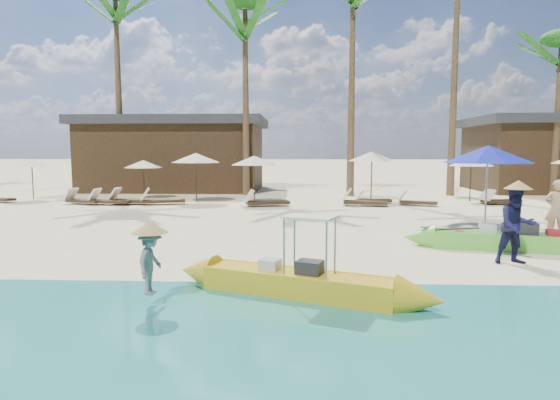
{
  "coord_description": "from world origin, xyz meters",
  "views": [
    {
      "loc": [
        -0.51,
        -10.59,
        2.34
      ],
      "look_at": [
        -1.04,
        2.0,
        1.02
      ],
      "focal_mm": 30.0,
      "sensor_mm": 36.0,
      "label": 1
    }
  ],
  "objects_px": {
    "tourist": "(557,210)",
    "blue_umbrella": "(488,154)",
    "green_canoe": "(506,240)",
    "yellow_canoe": "(298,283)"
  },
  "relations": [
    {
      "from": "tourist",
      "to": "blue_umbrella",
      "type": "bearing_deg",
      "value": 10.78
    },
    {
      "from": "green_canoe",
      "to": "blue_umbrella",
      "type": "height_order",
      "value": "blue_umbrella"
    },
    {
      "from": "green_canoe",
      "to": "yellow_canoe",
      "type": "xyz_separation_m",
      "value": [
        -4.94,
        -3.74,
        -0.01
      ]
    },
    {
      "from": "yellow_canoe",
      "to": "green_canoe",
      "type": "bearing_deg",
      "value": 58.64
    },
    {
      "from": "yellow_canoe",
      "to": "tourist",
      "type": "bearing_deg",
      "value": 58.53
    },
    {
      "from": "yellow_canoe",
      "to": "tourist",
      "type": "relative_size",
      "value": 3.04
    },
    {
      "from": "green_canoe",
      "to": "blue_umbrella",
      "type": "relative_size",
      "value": 2.09
    },
    {
      "from": "tourist",
      "to": "blue_umbrella",
      "type": "distance_m",
      "value": 2.28
    },
    {
      "from": "tourist",
      "to": "yellow_canoe",
      "type": "bearing_deg",
      "value": 58.07
    },
    {
      "from": "green_canoe",
      "to": "tourist",
      "type": "distance_m",
      "value": 2.42
    }
  ]
}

